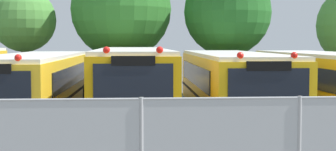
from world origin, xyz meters
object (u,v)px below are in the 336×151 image
object	(u,v)px
school_bus_2	(132,81)
school_bus_3	(231,83)
tree_2	(124,9)
tree_1	(23,21)
school_bus_1	(36,84)
tree_3	(228,12)
school_bus_4	(327,82)

from	to	relation	value
school_bus_2	school_bus_3	world-z (taller)	school_bus_2
tree_2	tree_1	bearing A→B (deg)	176.36
school_bus_1	school_bus_3	xyz separation A→B (m)	(6.89, -0.10, 0.02)
school_bus_2	tree_3	world-z (taller)	tree_3
tree_2	tree_3	size ratio (longest dim) A/B	1.09
school_bus_1	tree_1	world-z (taller)	tree_1
school_bus_1	tree_1	bearing A→B (deg)	-74.86
school_bus_4	tree_3	world-z (taller)	tree_3
school_bus_1	tree_1	xyz separation A→B (m)	(-2.21, 8.85, 2.55)
tree_1	school_bus_1	bearing A→B (deg)	-75.99
school_bus_4	school_bus_1	bearing A→B (deg)	-1.17
school_bus_4	tree_3	size ratio (longest dim) A/B	1.68
tree_1	tree_3	size ratio (longest dim) A/B	0.86
school_bus_3	school_bus_4	xyz separation A→B (m)	(3.59, 0.10, -0.01)
tree_3	tree_2	bearing A→B (deg)	169.19
tree_3	school_bus_3	bearing A→B (deg)	-99.93
school_bus_3	tree_2	world-z (taller)	tree_2
school_bus_1	school_bus_4	bearing A→B (deg)	-178.86
tree_1	school_bus_4	bearing A→B (deg)	-34.89
tree_2	school_bus_1	bearing A→B (deg)	-109.25
school_bus_3	tree_1	world-z (taller)	tree_1
school_bus_2	school_bus_3	distance (m)	3.53
school_bus_1	tree_1	size ratio (longest dim) A/B	2.06
school_bus_1	school_bus_4	size ratio (longest dim) A/B	1.05
school_bus_2	tree_3	size ratio (longest dim) A/B	1.78
school_bus_2	tree_1	bearing A→B (deg)	-58.06
tree_1	tree_2	bearing A→B (deg)	-3.64
tree_2	tree_3	bearing A→B (deg)	-10.81
tree_2	tree_3	distance (m)	5.34
school_bus_1	tree_1	distance (m)	9.47
school_bus_3	school_bus_4	world-z (taller)	school_bus_3
school_bus_4	tree_1	distance (m)	15.67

